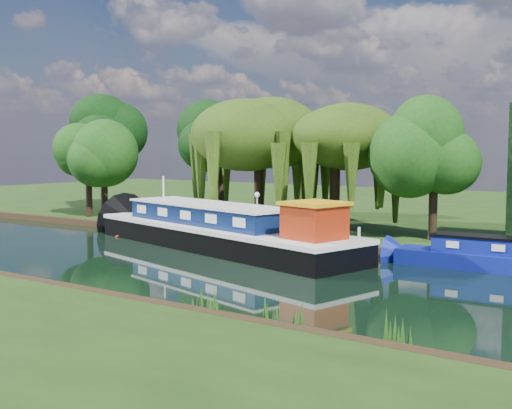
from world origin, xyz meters
The scene contains 13 objects.
ground centered at (0.00, 0.00, 0.00)m, with size 120.00×120.00×0.00m, color black.
far_bank centered at (0.00, 34.00, 0.23)m, with size 120.00×52.00×0.45m, color #1A320D.
dutch_barge centered at (1.70, 4.99, 1.06)m, with size 20.76×9.56×4.28m.
red_dinghy centered at (-6.01, 5.75, 0.00)m, with size 2.14×2.99×0.62m, color maroon.
willow_left centered at (-1.35, 13.41, 6.71)m, with size 7.20×7.20×8.62m.
willow_right centered at (4.78, 13.43, 6.03)m, with size 6.28×6.28×7.64m.
tree_far_left centered at (-15.64, 10.01, 5.60)m, with size 4.66×4.66×7.51m.
tree_far_back centered at (-19.83, 15.41, 6.96)m, with size 5.55×5.55×9.33m.
tree_far_mid centered at (-8.38, 18.11, 6.47)m, with size 5.33×5.33×8.73m.
tree_far_right centered at (11.76, 12.72, 5.55)m, with size 4.52×4.52×7.40m.
lamppost centered at (0.50, 10.50, 2.42)m, with size 0.36×0.36×2.56m.
mooring_posts centered at (-0.50, 8.40, 0.95)m, with size 19.16×0.16×1.00m.
reeds_near centered at (6.87, -7.57, 0.55)m, with size 33.70×1.50×1.10m.
Camera 1 is at (24.75, -24.73, 5.89)m, focal length 45.00 mm.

